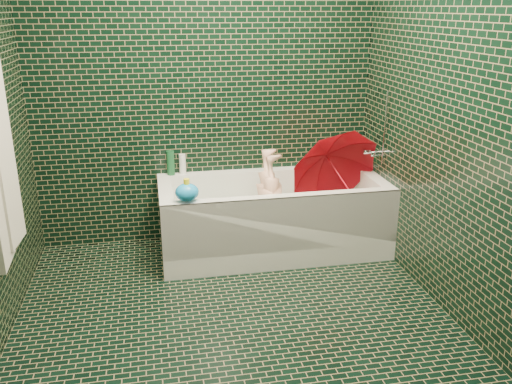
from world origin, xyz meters
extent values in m
plane|color=black|center=(0.00, 0.00, 0.00)|extent=(2.80, 2.80, 0.00)
plane|color=black|center=(0.00, 1.40, 1.25)|extent=(2.80, 0.00, 2.80)
plane|color=black|center=(0.00, -1.40, 1.25)|extent=(2.80, 0.00, 2.80)
plane|color=black|center=(1.30, 0.00, 1.25)|extent=(0.00, 2.80, 2.80)
cube|color=white|center=(0.45, 1.02, 0.07)|extent=(1.70, 0.75, 0.15)
cube|color=white|center=(0.45, 1.35, 0.35)|extent=(1.70, 0.10, 0.40)
cube|color=white|center=(0.45, 0.70, 0.35)|extent=(1.70, 0.10, 0.40)
cube|color=white|center=(1.25, 1.02, 0.35)|extent=(0.10, 0.55, 0.40)
cube|color=white|center=(-0.35, 1.02, 0.35)|extent=(0.10, 0.55, 0.40)
cube|color=white|center=(0.45, 0.66, 0.28)|extent=(1.70, 0.02, 0.55)
cube|color=green|center=(0.45, 1.02, 0.16)|extent=(1.35, 0.47, 0.01)
cube|color=silver|center=(0.45, 1.02, 0.30)|extent=(1.48, 0.53, 0.00)
cube|color=#BCB8AD|center=(-1.23, 0.33, 1.04)|extent=(0.06, 0.26, 1.06)
cylinder|color=silver|center=(1.28, 1.02, 0.73)|extent=(0.14, 0.05, 0.05)
cylinder|color=silver|center=(1.20, 1.08, 0.73)|extent=(0.05, 0.04, 0.04)
cylinder|color=silver|center=(1.27, 0.92, 0.95)|extent=(0.01, 0.01, 0.55)
imported|color=#E6AB90|center=(0.45, 1.00, 0.31)|extent=(0.98, 0.41, 0.28)
imported|color=red|center=(0.95, 0.94, 0.58)|extent=(0.86, 0.93, 0.95)
imported|color=white|center=(1.18, 1.35, 0.55)|extent=(0.11, 0.11, 0.23)
imported|color=#551D70|center=(1.25, 1.34, 0.55)|extent=(0.11, 0.11, 0.20)
imported|color=#164D29|center=(1.19, 1.31, 0.55)|extent=(0.15, 0.15, 0.15)
cylinder|color=#164D29|center=(1.11, 1.36, 0.66)|extent=(0.06, 0.06, 0.21)
cylinder|color=silver|center=(1.25, 1.36, 0.63)|extent=(0.06, 0.06, 0.16)
cylinder|color=#164D29|center=(-0.29, 1.36, 0.65)|extent=(0.08, 0.08, 0.19)
cylinder|color=white|center=(-0.20, 1.37, 0.63)|extent=(0.06, 0.06, 0.16)
ellipsoid|color=yellow|center=(1.10, 1.36, 0.59)|extent=(0.10, 0.08, 0.07)
sphere|color=yellow|center=(1.14, 1.36, 0.63)|extent=(0.05, 0.05, 0.05)
cone|color=orange|center=(1.16, 1.36, 0.63)|extent=(0.02, 0.02, 0.02)
ellipsoid|color=#1785D6|center=(-0.21, 0.71, 0.62)|extent=(0.17, 0.15, 0.12)
cylinder|color=yellow|center=(-0.21, 0.71, 0.69)|extent=(0.04, 0.04, 0.04)
camera|label=1|loc=(-0.42, -2.74, 1.80)|focal=38.00mm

